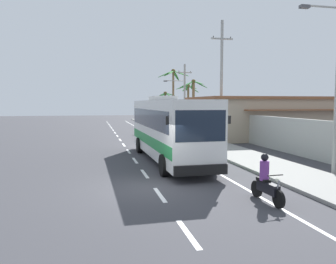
{
  "coord_description": "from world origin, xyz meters",
  "views": [
    {
      "loc": [
        -2.34,
        -12.98,
        3.4
      ],
      "look_at": [
        1.91,
        5.94,
        1.7
      ],
      "focal_mm": 35.43,
      "sensor_mm": 36.0,
      "label": 1
    }
  ],
  "objects_px": {
    "palm_third": "(188,96)",
    "utility_pole_far": "(184,95)",
    "pedestrian_near_kerb": "(197,131)",
    "pedestrian_midwalk": "(198,132)",
    "motorcycle_beside_bus": "(266,183)",
    "palm_second": "(165,100)",
    "coach_bus_foreground": "(168,127)",
    "palm_nearest": "(193,96)",
    "roadside_building": "(273,117)",
    "palm_fourth": "(173,85)",
    "utility_pole_mid": "(221,80)"
  },
  "relations": [
    {
      "from": "palm_nearest",
      "to": "palm_fourth",
      "type": "distance_m",
      "value": 2.98
    },
    {
      "from": "pedestrian_midwalk",
      "to": "roadside_building",
      "type": "xyz_separation_m",
      "value": [
        9.24,
        4.34,
        0.96
      ]
    },
    {
      "from": "roadside_building",
      "to": "motorcycle_beside_bus",
      "type": "bearing_deg",
      "value": -120.6
    },
    {
      "from": "roadside_building",
      "to": "palm_nearest",
      "type": "bearing_deg",
      "value": 112.35
    },
    {
      "from": "motorcycle_beside_bus",
      "to": "utility_pole_far",
      "type": "distance_m",
      "value": 31.0
    },
    {
      "from": "motorcycle_beside_bus",
      "to": "utility_pole_far",
      "type": "xyz_separation_m",
      "value": [
        5.37,
        30.3,
        3.75
      ]
    },
    {
      "from": "motorcycle_beside_bus",
      "to": "coach_bus_foreground",
      "type": "bearing_deg",
      "value": 99.7
    },
    {
      "from": "motorcycle_beside_bus",
      "to": "palm_fourth",
      "type": "distance_m",
      "value": 32.78
    },
    {
      "from": "motorcycle_beside_bus",
      "to": "palm_third",
      "type": "relative_size",
      "value": 0.32
    },
    {
      "from": "motorcycle_beside_bus",
      "to": "palm_second",
      "type": "xyz_separation_m",
      "value": [
        5.13,
        40.09,
        3.22
      ]
    },
    {
      "from": "pedestrian_midwalk",
      "to": "palm_nearest",
      "type": "xyz_separation_m",
      "value": [
        4.47,
        15.93,
        3.33
      ]
    },
    {
      "from": "motorcycle_beside_bus",
      "to": "palm_nearest",
      "type": "height_order",
      "value": "palm_nearest"
    },
    {
      "from": "coach_bus_foreground",
      "to": "palm_nearest",
      "type": "distance_m",
      "value": 24.37
    },
    {
      "from": "pedestrian_near_kerb",
      "to": "pedestrian_midwalk",
      "type": "distance_m",
      "value": 2.2
    },
    {
      "from": "motorcycle_beside_bus",
      "to": "pedestrian_near_kerb",
      "type": "xyz_separation_m",
      "value": [
        3.1,
        17.68,
        0.29
      ]
    },
    {
      "from": "pedestrian_near_kerb",
      "to": "palm_third",
      "type": "bearing_deg",
      "value": 158.68
    },
    {
      "from": "utility_pole_far",
      "to": "roadside_building",
      "type": "distance_m",
      "value": 12.45
    },
    {
      "from": "palm_nearest",
      "to": "palm_third",
      "type": "height_order",
      "value": "palm_nearest"
    },
    {
      "from": "palm_nearest",
      "to": "palm_fourth",
      "type": "xyz_separation_m",
      "value": [
        -2.55,
        0.59,
        1.42
      ]
    },
    {
      "from": "palm_nearest",
      "to": "roadside_building",
      "type": "distance_m",
      "value": 12.75
    },
    {
      "from": "palm_nearest",
      "to": "palm_third",
      "type": "xyz_separation_m",
      "value": [
        0.26,
        3.36,
        -0.06
      ]
    },
    {
      "from": "motorcycle_beside_bus",
      "to": "palm_second",
      "type": "height_order",
      "value": "palm_second"
    },
    {
      "from": "utility_pole_far",
      "to": "roadside_building",
      "type": "xyz_separation_m",
      "value": [
        6.4,
        -10.41,
        -2.41
      ]
    },
    {
      "from": "pedestrian_midwalk",
      "to": "palm_second",
      "type": "height_order",
      "value": "palm_second"
    },
    {
      "from": "pedestrian_near_kerb",
      "to": "palm_nearest",
      "type": "height_order",
      "value": "palm_nearest"
    },
    {
      "from": "utility_pole_far",
      "to": "palm_second",
      "type": "xyz_separation_m",
      "value": [
        -0.24,
        9.79,
        -0.53
      ]
    },
    {
      "from": "pedestrian_midwalk",
      "to": "palm_nearest",
      "type": "height_order",
      "value": "palm_nearest"
    },
    {
      "from": "palm_second",
      "to": "motorcycle_beside_bus",
      "type": "bearing_deg",
      "value": -97.29
    },
    {
      "from": "motorcycle_beside_bus",
      "to": "palm_nearest",
      "type": "bearing_deg",
      "value": 77.47
    },
    {
      "from": "coach_bus_foreground",
      "to": "pedestrian_midwalk",
      "type": "distance_m",
      "value": 7.95
    },
    {
      "from": "palm_fourth",
      "to": "palm_second",
      "type": "bearing_deg",
      "value": 85.21
    },
    {
      "from": "utility_pole_mid",
      "to": "palm_fourth",
      "type": "relative_size",
      "value": 1.33
    },
    {
      "from": "utility_pole_mid",
      "to": "utility_pole_far",
      "type": "relative_size",
      "value": 1.26
    },
    {
      "from": "motorcycle_beside_bus",
      "to": "pedestrian_near_kerb",
      "type": "distance_m",
      "value": 17.95
    },
    {
      "from": "coach_bus_foreground",
      "to": "palm_nearest",
      "type": "height_order",
      "value": "palm_nearest"
    },
    {
      "from": "utility_pole_mid",
      "to": "roadside_building",
      "type": "relative_size",
      "value": 0.66
    },
    {
      "from": "palm_third",
      "to": "utility_pole_far",
      "type": "bearing_deg",
      "value": -112.63
    },
    {
      "from": "pedestrian_midwalk",
      "to": "palm_fourth",
      "type": "distance_m",
      "value": 17.29
    },
    {
      "from": "pedestrian_midwalk",
      "to": "palm_third",
      "type": "bearing_deg",
      "value": -99.24
    },
    {
      "from": "coach_bus_foreground",
      "to": "roadside_building",
      "type": "relative_size",
      "value": 0.75
    },
    {
      "from": "coach_bus_foreground",
      "to": "palm_second",
      "type": "distance_m",
      "value": 32.07
    },
    {
      "from": "motorcycle_beside_bus",
      "to": "palm_nearest",
      "type": "xyz_separation_m",
      "value": [
        7.0,
        31.48,
        3.7
      ]
    },
    {
      "from": "pedestrian_midwalk",
      "to": "utility_pole_far",
      "type": "distance_m",
      "value": 15.39
    },
    {
      "from": "utility_pole_mid",
      "to": "utility_pole_far",
      "type": "xyz_separation_m",
      "value": [
        0.37,
        13.51,
        -0.94
      ]
    },
    {
      "from": "utility_pole_mid",
      "to": "palm_second",
      "type": "height_order",
      "value": "utility_pole_mid"
    },
    {
      "from": "palm_nearest",
      "to": "pedestrian_midwalk",
      "type": "bearing_deg",
      "value": -105.68
    },
    {
      "from": "pedestrian_midwalk",
      "to": "palm_third",
      "type": "distance_m",
      "value": 20.12
    },
    {
      "from": "utility_pole_far",
      "to": "motorcycle_beside_bus",
      "type": "bearing_deg",
      "value": -100.05
    },
    {
      "from": "pedestrian_near_kerb",
      "to": "roadside_building",
      "type": "bearing_deg",
      "value": 96.63
    },
    {
      "from": "motorcycle_beside_bus",
      "to": "utility_pole_mid",
      "type": "xyz_separation_m",
      "value": [
        5.01,
        16.79,
        4.69
      ]
    }
  ]
}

